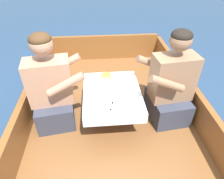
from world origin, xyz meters
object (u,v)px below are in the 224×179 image
at_px(person_port, 52,90).
at_px(coffee_cup_center, 128,76).
at_px(coffee_cup_starboard, 113,86).
at_px(person_starboard, 170,87).
at_px(coffee_cup_port, 94,103).
at_px(sandwich, 106,76).

relative_size(person_port, coffee_cup_center, 10.41).
distance_m(coffee_cup_starboard, coffee_cup_center, 0.24).
relative_size(person_starboard, coffee_cup_port, 9.54).
distance_m(person_port, coffee_cup_port, 0.47).
height_order(person_port, sandwich, person_port).
height_order(coffee_cup_starboard, coffee_cup_center, coffee_cup_starboard).
bearing_deg(coffee_cup_center, person_port, -167.91).
distance_m(person_starboard, coffee_cup_starboard, 0.57).
bearing_deg(person_port, coffee_cup_center, 4.10).
distance_m(person_starboard, coffee_cup_port, 0.78).
xyz_separation_m(person_starboard, coffee_cup_starboard, (-0.56, 0.04, 0.02)).
xyz_separation_m(person_port, coffee_cup_starboard, (0.59, -0.01, 0.02)).
relative_size(sandwich, coffee_cup_port, 1.27).
bearing_deg(person_starboard, person_port, -8.50).
height_order(person_port, coffee_cup_starboard, person_port).
bearing_deg(coffee_cup_port, person_port, 148.47).
bearing_deg(person_port, person_starboard, -10.07).
xyz_separation_m(person_starboard, sandwich, (-0.61, 0.22, 0.02)).
bearing_deg(coffee_cup_starboard, person_starboard, -3.65).
bearing_deg(coffee_cup_starboard, person_port, 179.43).
relative_size(coffee_cup_starboard, coffee_cup_center, 1.06).
bearing_deg(coffee_cup_center, person_starboard, -27.52).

